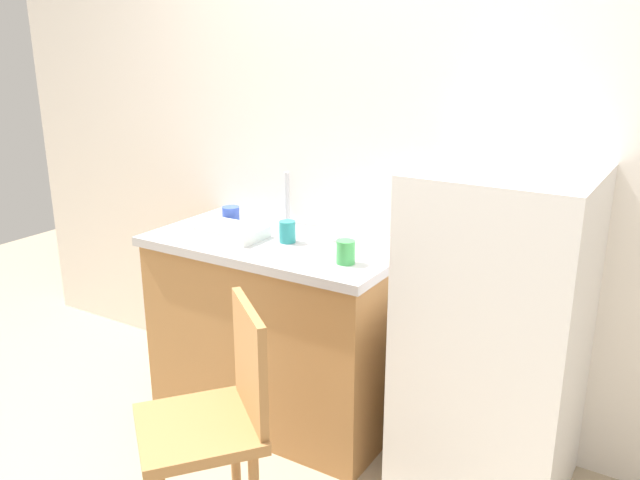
{
  "coord_description": "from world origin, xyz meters",
  "views": [
    {
      "loc": [
        1.19,
        -1.6,
        1.73
      ],
      "look_at": [
        -0.16,
        0.6,
        0.92
      ],
      "focal_mm": 36.49,
      "sensor_mm": 36.0,
      "label": 1
    }
  ],
  "objects": [
    {
      "name": "back_wall",
      "position": [
        0.0,
        1.0,
        1.21
      ],
      "size": [
        4.8,
        0.1,
        2.42
      ],
      "primitive_type": "cube",
      "color": "white",
      "rests_on": "ground_plane"
    },
    {
      "name": "cabinet_base",
      "position": [
        -0.41,
        0.65,
        0.42
      ],
      "size": [
        1.11,
        0.6,
        0.83
      ],
      "primitive_type": "cube",
      "color": "#A87542",
      "rests_on": "ground_plane"
    },
    {
      "name": "countertop",
      "position": [
        -0.41,
        0.65,
        0.85
      ],
      "size": [
        1.15,
        0.64,
        0.04
      ],
      "primitive_type": "cube",
      "color": "#B7B7BC",
      "rests_on": "cabinet_base"
    },
    {
      "name": "faucet",
      "position": [
        -0.53,
        0.9,
        1.0
      ],
      "size": [
        0.02,
        0.02,
        0.25
      ],
      "primitive_type": "cylinder",
      "color": "#B7B7BC",
      "rests_on": "countertop"
    },
    {
      "name": "refrigerator",
      "position": [
        0.58,
        0.64,
        0.65
      ],
      "size": [
        0.61,
        0.61,
        1.29
      ],
      "primitive_type": "cube",
      "color": "white",
      "rests_on": "ground_plane"
    },
    {
      "name": "chair",
      "position": [
        -0.12,
        -0.15,
        0.5
      ],
      "size": [
        0.56,
        0.56,
        0.89
      ],
      "rotation": [
        0.0,
        0.0,
        -0.68
      ],
      "color": "#A87542",
      "rests_on": "ground_plane"
    },
    {
      "name": "dish_tray",
      "position": [
        -0.6,
        0.57,
        0.9
      ],
      "size": [
        0.28,
        0.2,
        0.05
      ],
      "primitive_type": "cube",
      "color": "white",
      "rests_on": "countertop"
    },
    {
      "name": "cup_teal",
      "position": [
        -0.35,
        0.64,
        0.92
      ],
      "size": [
        0.07,
        0.07,
        0.1
      ],
      "primitive_type": "cylinder",
      "color": "teal",
      "rests_on": "countertop"
    },
    {
      "name": "cup_green",
      "position": [
        -0.0,
        0.53,
        0.92
      ],
      "size": [
        0.08,
        0.08,
        0.09
      ],
      "primitive_type": "cylinder",
      "color": "green",
      "rests_on": "countertop"
    },
    {
      "name": "cup_white",
      "position": [
        -0.2,
        0.77,
        0.91
      ],
      "size": [
        0.08,
        0.08,
        0.07
      ],
      "primitive_type": "cylinder",
      "color": "white",
      "rests_on": "countertop"
    },
    {
      "name": "cup_blue",
      "position": [
        -0.74,
        0.72,
        0.92
      ],
      "size": [
        0.08,
        0.08,
        0.09
      ],
      "primitive_type": "cylinder",
      "color": "blue",
      "rests_on": "countertop"
    }
  ]
}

